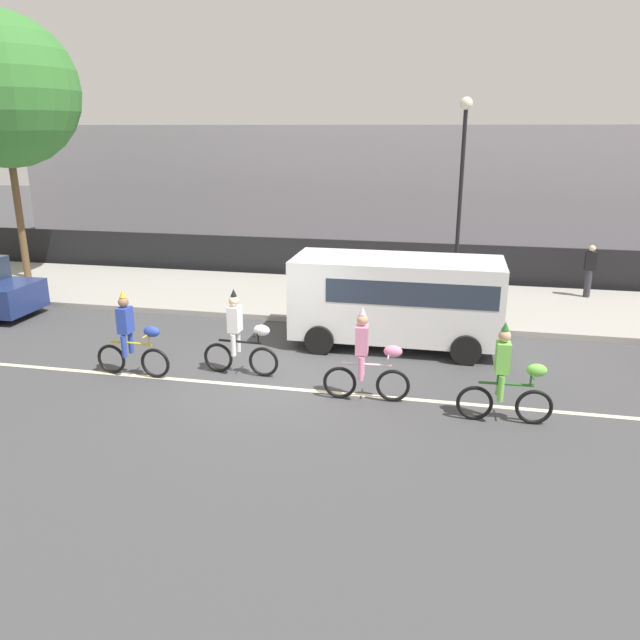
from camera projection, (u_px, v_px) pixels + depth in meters
ground_plane at (274, 378)px, 13.45m from camera, size 80.00×80.00×0.00m
road_centre_line at (267, 387)px, 12.98m from camera, size 36.00×0.14×0.01m
sidewalk_curb at (331, 298)px, 19.51m from camera, size 60.00×5.00×0.15m
fence_line at (347, 260)px, 22.03m from camera, size 40.00×0.08×1.40m
building_backdrop at (342, 183)px, 29.83m from camera, size 28.00×8.00×5.28m
parade_cyclist_cobalt at (132, 339)px, 13.34m from camera, size 1.72×0.50×1.92m
parade_cyclist_zebra at (240, 338)px, 13.43m from camera, size 1.72×0.50×1.92m
parade_cyclist_pink at (367, 360)px, 12.14m from camera, size 1.72×0.50×1.92m
parade_cyclist_lime at (507, 379)px, 11.21m from camera, size 1.72×0.50×1.92m
parked_van_white at (399, 295)px, 15.12m from camera, size 5.00×2.22×2.18m
street_lamp_post at (462, 170)px, 18.18m from camera, size 0.36×0.36×5.86m
street_tree_near_lamp at (2, 91)px, 20.07m from camera, size 4.89×4.89×8.61m
pedestrian_onlooker at (590, 270)px, 19.08m from camera, size 0.32×0.20×1.62m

